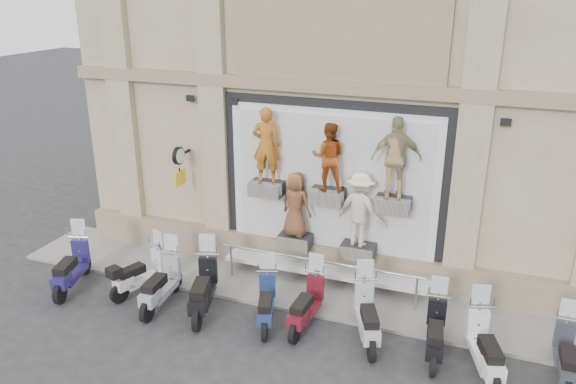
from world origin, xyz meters
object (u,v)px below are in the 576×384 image
at_px(scooter_c, 160,276).
at_px(scooter_d, 203,280).
at_px(scooter_e, 266,295).
at_px(scooter_h, 436,323).
at_px(guard_rail, 319,277).
at_px(scooter_j, 568,347).
at_px(scooter_g, 368,307).
at_px(scooter_f, 306,296).
at_px(scooter_a, 70,259).
at_px(scooter_b, 140,265).
at_px(scooter_i, 487,338).
at_px(clock_sign_bracket, 179,161).

height_order(scooter_c, scooter_d, scooter_d).
relative_size(scooter_e, scooter_h, 0.96).
distance_m(guard_rail, scooter_j, 5.43).
distance_m(scooter_c, scooter_g, 4.76).
distance_m(scooter_e, scooter_f, 0.88).
bearing_deg(scooter_g, scooter_a, 162.46).
distance_m(scooter_b, scooter_j, 9.31).
bearing_deg(scooter_g, scooter_b, 159.01).
bearing_deg(scooter_i, scooter_d, 161.81).
xyz_separation_m(clock_sign_bracket, scooter_b, (-0.15, -1.83, -2.09)).
relative_size(scooter_d, scooter_j, 1.17).
height_order(scooter_b, scooter_d, scooter_d).
height_order(scooter_f, scooter_j, scooter_f).
xyz_separation_m(guard_rail, scooter_h, (2.88, -1.43, 0.27)).
xyz_separation_m(scooter_g, scooter_h, (1.39, -0.04, -0.04)).
distance_m(scooter_a, scooter_i, 9.57).
height_order(clock_sign_bracket, scooter_h, clock_sign_bracket).
distance_m(scooter_h, scooter_j, 2.38).
relative_size(guard_rail, scooter_f, 2.79).
bearing_deg(scooter_j, scooter_g, -179.81).
relative_size(scooter_a, scooter_f, 1.06).
height_order(scooter_a, scooter_h, scooter_a).
bearing_deg(scooter_h, scooter_e, 177.13).
bearing_deg(guard_rail, scooter_i, -23.86).
height_order(scooter_c, scooter_g, scooter_g).
xyz_separation_m(scooter_b, scooter_i, (7.88, -0.33, 0.07)).
height_order(clock_sign_bracket, scooter_i, clock_sign_bracket).
distance_m(scooter_g, scooter_j, 3.77).
bearing_deg(clock_sign_bracket, scooter_c, -73.64).
bearing_deg(scooter_d, scooter_g, -13.21).
height_order(scooter_c, scooter_i, scooter_i).
distance_m(scooter_c, scooter_h, 6.15).
relative_size(scooter_b, scooter_h, 0.97).
bearing_deg(scooter_e, scooter_h, -17.00).
relative_size(scooter_f, scooter_j, 1.05).
distance_m(clock_sign_bracket, scooter_d, 3.34).
relative_size(guard_rail, scooter_g, 2.65).
bearing_deg(scooter_f, scooter_d, -171.18).
xyz_separation_m(scooter_e, scooter_f, (0.86, 0.19, 0.03)).
bearing_deg(scooter_d, scooter_a, 166.06).
xyz_separation_m(clock_sign_bracket, scooter_g, (5.39, -1.86, -2.03)).
height_order(scooter_h, scooter_j, scooter_h).
distance_m(scooter_e, scooter_j, 5.97).
xyz_separation_m(scooter_g, scooter_j, (3.76, 0.06, -0.08)).
distance_m(scooter_b, scooter_h, 6.93).
relative_size(guard_rail, scooter_a, 2.62).
bearing_deg(scooter_d, guard_rail, 19.52).
bearing_deg(clock_sign_bracket, scooter_b, -94.60).
xyz_separation_m(clock_sign_bracket, scooter_e, (3.19, -2.03, -2.10)).
bearing_deg(scooter_i, scooter_e, 160.78).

